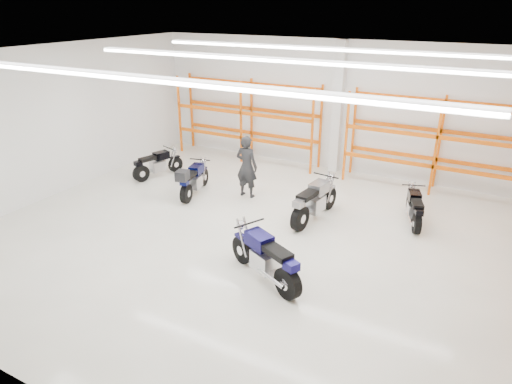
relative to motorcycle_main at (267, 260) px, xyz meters
The scene contains 11 objects.
ground 2.02m from the motorcycle_main, 123.95° to the left, with size 14.00×14.00×0.00m, color beige.
room_shell 3.38m from the motorcycle_main, 123.54° to the left, with size 14.02×12.02×4.51m.
motorcycle_main is the anchor object (origin of this frame).
motorcycle_back_a 7.34m from the motorcycle_main, 148.17° to the left, with size 0.87×1.89×0.95m.
motorcycle_back_b 5.20m from the motorcycle_main, 143.18° to the left, with size 0.85×2.10×1.09m.
motorcycle_back_c 3.29m from the motorcycle_main, 94.10° to the left, with size 0.80×2.33×1.15m.
motorcycle_back_d 4.94m from the motorcycle_main, 62.92° to the left, with size 0.82×1.83×0.93m.
standing_man 4.76m from the motorcycle_main, 124.48° to the left, with size 0.71×0.46×1.94m, color black.
structural_column 7.71m from the motorcycle_main, 98.33° to the left, with size 0.32×0.32×4.50m, color white.
pallet_racking_back_left 8.49m from the motorcycle_main, 122.31° to the left, with size 5.67×0.87×3.00m.
pallet_racking_back_right 7.57m from the motorcycle_main, 71.95° to the left, with size 5.67×0.87×3.00m.
Camera 1 is at (4.87, -9.12, 5.63)m, focal length 32.00 mm.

